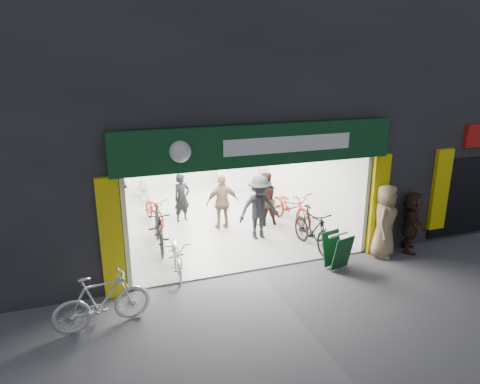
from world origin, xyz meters
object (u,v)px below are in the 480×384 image
bike_left_front (177,254)px  parked_bike (102,301)px  pedestrian_near (385,221)px  bike_right_front (313,229)px  sandwich_board (337,250)px

bike_left_front → parked_bike: size_ratio=0.94×
bike_left_front → pedestrian_near: 5.20m
bike_right_front → parked_bike: bike_right_front is taller
bike_left_front → bike_right_front: (3.60, 0.01, 0.13)m
pedestrian_near → sandwich_board: (-1.46, -0.20, -0.48)m
sandwich_board → parked_bike: bearing=173.7°
parked_bike → sandwich_board: (5.39, 0.61, -0.07)m
parked_bike → pedestrian_near: size_ratio=0.95×
bike_right_front → pedestrian_near: (1.50, -0.91, 0.37)m
bike_right_front → parked_bike: size_ratio=1.06×
pedestrian_near → sandwich_board: pedestrian_near is taller
bike_right_front → sandwich_board: size_ratio=2.23×
bike_right_front → parked_bike: (-5.35, -1.72, -0.03)m
bike_right_front → pedestrian_near: size_ratio=1.01×
bike_right_front → sandwich_board: (0.04, -1.11, -0.10)m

